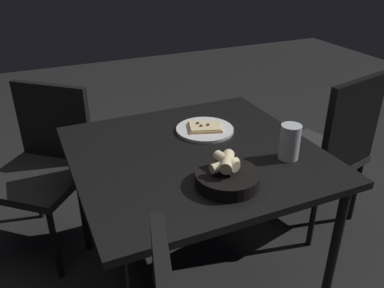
% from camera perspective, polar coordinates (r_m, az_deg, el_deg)
% --- Properties ---
extents(ground, '(8.00, 8.00, 0.00)m').
position_cam_1_polar(ground, '(2.09, 0.43, -18.31)').
color(ground, black).
extents(dining_table, '(0.96, 1.00, 0.70)m').
position_cam_1_polar(dining_table, '(1.69, 0.50, -2.91)').
color(dining_table, black).
rests_on(dining_table, ground).
extents(pizza_plate, '(0.26, 0.26, 0.04)m').
position_cam_1_polar(pizza_plate, '(1.83, 1.84, 2.16)').
color(pizza_plate, white).
rests_on(pizza_plate, dining_table).
extents(bread_basket, '(0.23, 0.23, 0.11)m').
position_cam_1_polar(bread_basket, '(1.43, 4.97, -4.66)').
color(bread_basket, black).
rests_on(bread_basket, dining_table).
extents(beer_glass, '(0.08, 0.08, 0.14)m').
position_cam_1_polar(beer_glass, '(1.63, 13.76, 0.03)').
color(beer_glass, silver).
rests_on(beer_glass, dining_table).
extents(chair_far, '(0.53, 0.53, 0.91)m').
position_cam_1_polar(chair_far, '(2.25, 18.90, -0.27)').
color(chair_far, '#2D2D2D').
rests_on(chair_far, ground).
extents(chair_spare, '(0.62, 0.62, 0.85)m').
position_cam_1_polar(chair_spare, '(2.17, -20.31, -2.00)').
color(chair_spare, black).
rests_on(chair_spare, ground).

